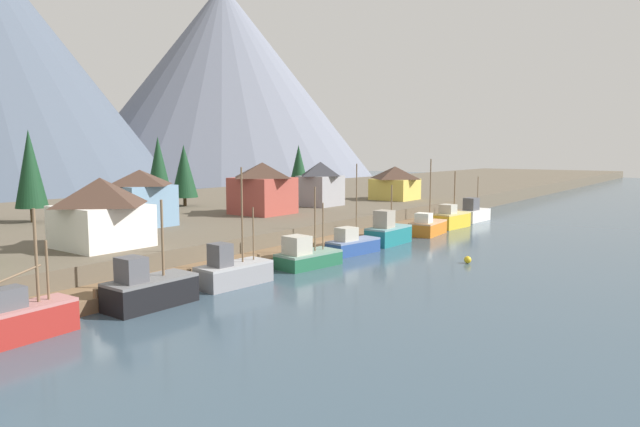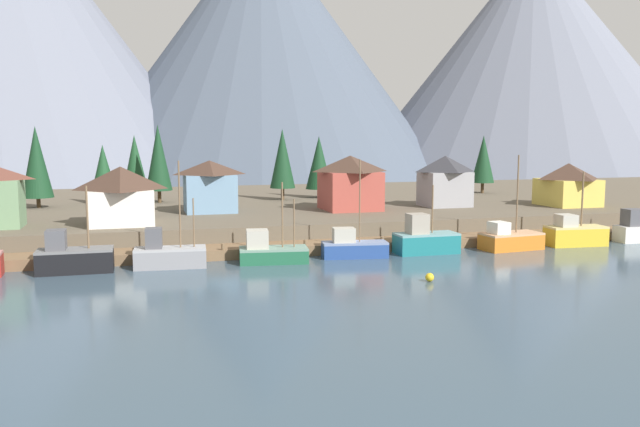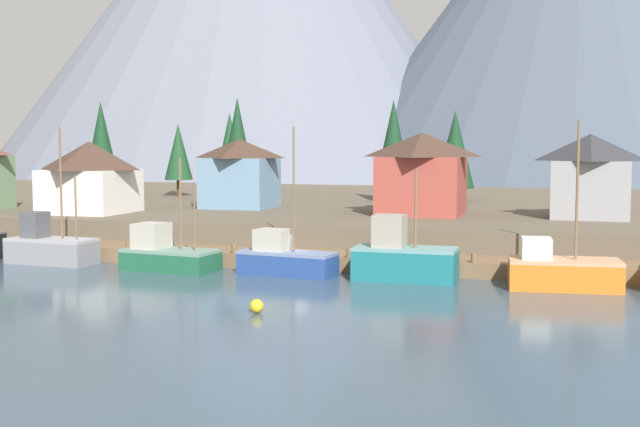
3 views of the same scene
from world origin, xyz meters
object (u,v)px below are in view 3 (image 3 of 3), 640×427
(fishing_boat_green, at_px, (167,254))
(house_white, at_px, (90,176))
(house_grey, at_px, (590,175))
(house_red, at_px, (422,173))
(fishing_boat_blue, at_px, (285,259))
(conifer_back_right, at_px, (393,142))
(conifer_near_right, at_px, (101,143))
(conifer_mid_right, at_px, (238,140))
(conifer_back_left, at_px, (178,152))
(conifer_centre, at_px, (230,146))
(fishing_boat_teal, at_px, (403,258))
(fishing_boat_grey, at_px, (50,247))
(channel_buoy, at_px, (257,306))
(fishing_boat_orange, at_px, (562,271))
(house_blue, at_px, (240,173))
(conifer_near_left, at_px, (455,150))

(fishing_boat_green, xyz_separation_m, house_white, (-13.26, 12.07, 4.53))
(house_grey, height_order, house_red, house_red)
(fishing_boat_blue, relative_size, conifer_back_right, 0.93)
(house_grey, relative_size, conifer_near_right, 0.63)
(house_grey, relative_size, conifer_mid_right, 0.62)
(conifer_near_right, xyz_separation_m, conifer_back_left, (7.90, 2.86, -0.99))
(house_red, distance_m, conifer_centre, 32.99)
(fishing_boat_green, distance_m, house_grey, 33.22)
(fishing_boat_teal, xyz_separation_m, house_red, (-1.88, 17.83, 4.58))
(fishing_boat_teal, bearing_deg, fishing_boat_grey, -179.38)
(fishing_boat_green, bearing_deg, channel_buoy, -39.09)
(fishing_boat_orange, distance_m, conifer_back_left, 53.75)
(house_red, xyz_separation_m, house_white, (-27.18, -6.21, -0.36))
(fishing_boat_grey, distance_m, fishing_boat_blue, 17.35)
(conifer_centre, bearing_deg, house_blue, -64.70)
(fishing_boat_green, xyz_separation_m, conifer_mid_right, (-8.65, 33.62, 7.65))
(fishing_boat_teal, distance_m, conifer_near_right, 50.66)
(fishing_boat_blue, height_order, house_blue, fishing_boat_blue)
(fishing_boat_orange, relative_size, house_grey, 1.47)
(conifer_near_right, height_order, conifer_mid_right, conifer_mid_right)
(conifer_near_right, bearing_deg, fishing_boat_blue, -44.04)
(conifer_centre, bearing_deg, house_white, -93.21)
(fishing_boat_blue, xyz_separation_m, fishing_boat_orange, (16.99, -0.31, 0.02))
(fishing_boat_teal, distance_m, channel_buoy, 12.88)
(fishing_boat_blue, relative_size, house_red, 1.33)
(conifer_centre, relative_size, channel_buoy, 13.31)
(conifer_near_right, bearing_deg, channel_buoy, -50.97)
(house_blue, xyz_separation_m, conifer_near_right, (-20.65, 10.58, 2.68))
(fishing_boat_blue, height_order, conifer_mid_right, conifer_mid_right)
(conifer_near_left, height_order, conifer_back_left, conifer_near_left)
(fishing_boat_blue, distance_m, channel_buoy, 11.97)
(conifer_back_right, distance_m, channel_buoy, 44.92)
(house_blue, xyz_separation_m, house_red, (17.07, -2.40, 0.26))
(fishing_boat_grey, xyz_separation_m, conifer_near_right, (-14.64, 30.95, 7.22))
(house_grey, bearing_deg, house_white, -170.74)
(fishing_boat_teal, distance_m, conifer_mid_right, 41.85)
(fishing_boat_blue, xyz_separation_m, house_blue, (-11.33, 20.35, 4.64))
(conifer_back_left, bearing_deg, conifer_back_right, -3.10)
(conifer_near_left, bearing_deg, fishing_boat_grey, -124.63)
(fishing_boat_grey, distance_m, fishing_boat_green, 9.17)
(fishing_boat_teal, bearing_deg, conifer_mid_right, 126.68)
(fishing_boat_grey, distance_m, house_grey, 40.88)
(house_white, bearing_deg, channel_buoy, -44.30)
(conifer_back_left, xyz_separation_m, conifer_centre, (4.14, 4.77, 0.70))
(house_grey, distance_m, channel_buoy, 34.59)
(fishing_boat_grey, relative_size, fishing_boat_green, 1.28)
(fishing_boat_green, bearing_deg, conifer_back_left, 122.49)
(fishing_boat_teal, relative_size, house_red, 0.96)
(fishing_boat_teal, height_order, conifer_near_right, conifer_near_right)
(fishing_boat_blue, distance_m, conifer_mid_right, 38.08)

